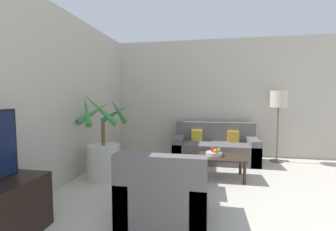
{
  "coord_description": "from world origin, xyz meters",
  "views": [
    {
      "loc": [
        -1.05,
        0.73,
        1.35
      ],
      "look_at": [
        -1.84,
        5.12,
        1.0
      ],
      "focal_mm": 24.0,
      "sensor_mm": 36.0,
      "label": 1
    }
  ],
  "objects_px": {
    "orange_fruit": "(216,151)",
    "ottoman": "(180,177)",
    "coffee_table": "(218,159)",
    "sofa_loveseat": "(215,148)",
    "fruit_bowl": "(214,154)",
    "apple_green": "(219,150)",
    "potted_palm": "(104,153)",
    "apple_red": "(213,150)",
    "floor_lamp": "(279,102)",
    "armchair": "(165,197)"
  },
  "relations": [
    {
      "from": "potted_palm",
      "to": "apple_red",
      "type": "xyz_separation_m",
      "value": [
        1.82,
        0.37,
        0.04
      ]
    },
    {
      "from": "potted_palm",
      "to": "apple_red",
      "type": "distance_m",
      "value": 1.86
    },
    {
      "from": "sofa_loveseat",
      "to": "armchair",
      "type": "xyz_separation_m",
      "value": [
        -0.6,
        -2.51,
        -0.01
      ]
    },
    {
      "from": "apple_green",
      "to": "orange_fruit",
      "type": "xyz_separation_m",
      "value": [
        -0.06,
        -0.1,
        0.0
      ]
    },
    {
      "from": "potted_palm",
      "to": "sofa_loveseat",
      "type": "relative_size",
      "value": 0.83
    },
    {
      "from": "apple_green",
      "to": "floor_lamp",
      "type": "bearing_deg",
      "value": 42.64
    },
    {
      "from": "orange_fruit",
      "to": "ottoman",
      "type": "bearing_deg",
      "value": -131.85
    },
    {
      "from": "fruit_bowl",
      "to": "coffee_table",
      "type": "bearing_deg",
      "value": -18.44
    },
    {
      "from": "ottoman",
      "to": "sofa_loveseat",
      "type": "bearing_deg",
      "value": 71.89
    },
    {
      "from": "coffee_table",
      "to": "sofa_loveseat",
      "type": "bearing_deg",
      "value": 90.96
    },
    {
      "from": "sofa_loveseat",
      "to": "apple_green",
      "type": "relative_size",
      "value": 24.3
    },
    {
      "from": "floor_lamp",
      "to": "orange_fruit",
      "type": "relative_size",
      "value": 20.17
    },
    {
      "from": "potted_palm",
      "to": "coffee_table",
      "type": "bearing_deg",
      "value": 10.29
    },
    {
      "from": "apple_red",
      "to": "apple_green",
      "type": "height_order",
      "value": "apple_red"
    },
    {
      "from": "sofa_loveseat",
      "to": "floor_lamp",
      "type": "xyz_separation_m",
      "value": [
        1.29,
        0.17,
        0.99
      ]
    },
    {
      "from": "floor_lamp",
      "to": "fruit_bowl",
      "type": "xyz_separation_m",
      "value": [
        -1.34,
        -1.17,
        -0.86
      ]
    },
    {
      "from": "sofa_loveseat",
      "to": "orange_fruit",
      "type": "height_order",
      "value": "sofa_loveseat"
    },
    {
      "from": "apple_red",
      "to": "armchair",
      "type": "distance_m",
      "value": 1.62
    },
    {
      "from": "coffee_table",
      "to": "floor_lamp",
      "type": "bearing_deg",
      "value": 43.08
    },
    {
      "from": "potted_palm",
      "to": "floor_lamp",
      "type": "relative_size",
      "value": 0.96
    },
    {
      "from": "apple_red",
      "to": "fruit_bowl",
      "type": "bearing_deg",
      "value": -18.37
    },
    {
      "from": "apple_green",
      "to": "ottoman",
      "type": "distance_m",
      "value": 0.95
    },
    {
      "from": "potted_palm",
      "to": "ottoman",
      "type": "distance_m",
      "value": 1.38
    },
    {
      "from": "orange_fruit",
      "to": "armchair",
      "type": "height_order",
      "value": "armchair"
    },
    {
      "from": "floor_lamp",
      "to": "armchair",
      "type": "xyz_separation_m",
      "value": [
        -1.89,
        -2.67,
        -1.0
      ]
    },
    {
      "from": "fruit_bowl",
      "to": "apple_green",
      "type": "distance_m",
      "value": 0.11
    },
    {
      "from": "sofa_loveseat",
      "to": "coffee_table",
      "type": "height_order",
      "value": "sofa_loveseat"
    },
    {
      "from": "floor_lamp",
      "to": "apple_red",
      "type": "relative_size",
      "value": 18.82
    },
    {
      "from": "sofa_loveseat",
      "to": "armchair",
      "type": "bearing_deg",
      "value": -103.42
    },
    {
      "from": "sofa_loveseat",
      "to": "fruit_bowl",
      "type": "distance_m",
      "value": 1.01
    },
    {
      "from": "apple_green",
      "to": "ottoman",
      "type": "relative_size",
      "value": 0.12
    },
    {
      "from": "apple_red",
      "to": "potted_palm",
      "type": "bearing_deg",
      "value": -168.56
    },
    {
      "from": "apple_green",
      "to": "ottoman",
      "type": "bearing_deg",
      "value": -130.4
    },
    {
      "from": "coffee_table",
      "to": "ottoman",
      "type": "xyz_separation_m",
      "value": [
        -0.56,
        -0.65,
        -0.12
      ]
    },
    {
      "from": "coffee_table",
      "to": "potted_palm",
      "type": "bearing_deg",
      "value": -169.71
    },
    {
      "from": "apple_green",
      "to": "ottoman",
      "type": "height_order",
      "value": "apple_green"
    },
    {
      "from": "apple_green",
      "to": "coffee_table",
      "type": "bearing_deg",
      "value": -121.35
    },
    {
      "from": "orange_fruit",
      "to": "ottoman",
      "type": "relative_size",
      "value": 0.12
    },
    {
      "from": "apple_green",
      "to": "armchair",
      "type": "relative_size",
      "value": 0.08
    },
    {
      "from": "sofa_loveseat",
      "to": "orange_fruit",
      "type": "xyz_separation_m",
      "value": [
        -0.02,
        -1.08,
        0.2
      ]
    },
    {
      "from": "apple_green",
      "to": "orange_fruit",
      "type": "height_order",
      "value": "orange_fruit"
    },
    {
      "from": "orange_fruit",
      "to": "potted_palm",
      "type": "bearing_deg",
      "value": -171.34
    },
    {
      "from": "floor_lamp",
      "to": "ottoman",
      "type": "xyz_separation_m",
      "value": [
        -1.84,
        -1.84,
        -1.06
      ]
    },
    {
      "from": "fruit_bowl",
      "to": "orange_fruit",
      "type": "height_order",
      "value": "orange_fruit"
    },
    {
      "from": "sofa_loveseat",
      "to": "armchair",
      "type": "distance_m",
      "value": 2.58
    },
    {
      "from": "sofa_loveseat",
      "to": "orange_fruit",
      "type": "relative_size",
      "value": 23.33
    },
    {
      "from": "floor_lamp",
      "to": "fruit_bowl",
      "type": "relative_size",
      "value": 5.55
    },
    {
      "from": "orange_fruit",
      "to": "armchair",
      "type": "bearing_deg",
      "value": -112.16
    },
    {
      "from": "armchair",
      "to": "floor_lamp",
      "type": "bearing_deg",
      "value": 54.78
    },
    {
      "from": "potted_palm",
      "to": "fruit_bowl",
      "type": "relative_size",
      "value": 5.34
    }
  ]
}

